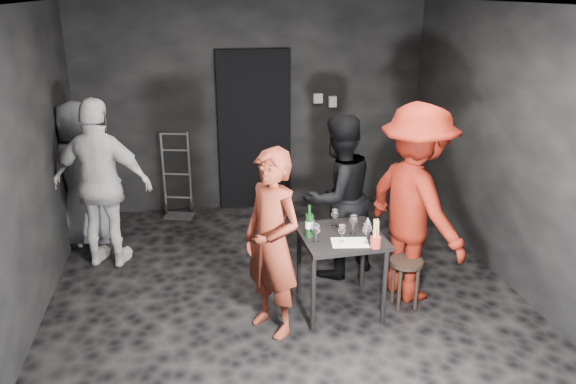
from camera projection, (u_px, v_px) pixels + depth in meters
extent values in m
cube|color=black|center=(286.00, 295.00, 5.48)|extent=(4.50, 5.00, 0.02)
cube|color=silver|center=(286.00, 4.00, 4.55)|extent=(4.50, 5.00, 0.02)
cube|color=black|center=(253.00, 107.00, 7.32)|extent=(4.50, 0.04, 2.70)
cube|color=black|center=(374.00, 315.00, 2.70)|extent=(4.50, 0.04, 2.70)
cube|color=black|center=(19.00, 177.00, 4.65)|extent=(0.04, 5.00, 2.70)
cube|color=black|center=(517.00, 151.00, 5.38)|extent=(0.04, 5.00, 2.70)
cube|color=black|center=(254.00, 131.00, 7.37)|extent=(0.95, 0.10, 2.10)
cube|color=#B7B7B2|center=(318.00, 98.00, 7.38)|extent=(0.12, 0.06, 0.12)
cube|color=#B7B7B2|center=(333.00, 102.00, 7.43)|extent=(0.10, 0.06, 0.14)
cylinder|color=#B2B2B7|center=(164.00, 175.00, 7.23)|extent=(0.03, 0.03, 1.10)
cylinder|color=#B2B2B7|center=(190.00, 173.00, 7.28)|extent=(0.03, 0.03, 1.10)
cube|color=#B2B2B7|center=(179.00, 216.00, 7.34)|extent=(0.37, 0.20, 0.03)
cylinder|color=black|center=(166.00, 208.00, 7.42)|extent=(0.04, 0.16, 0.16)
cylinder|color=black|center=(192.00, 206.00, 7.47)|extent=(0.04, 0.16, 0.16)
cube|color=black|center=(341.00, 236.00, 5.02)|extent=(0.72, 0.72, 0.04)
cylinder|color=black|center=(313.00, 294.00, 4.81)|extent=(0.04, 0.04, 0.71)
cylinder|color=black|center=(385.00, 288.00, 4.91)|extent=(0.04, 0.04, 0.71)
cylinder|color=black|center=(299.00, 261.00, 5.40)|extent=(0.04, 0.04, 0.71)
cylinder|color=black|center=(363.00, 255.00, 5.50)|extent=(0.04, 0.04, 0.71)
cylinder|color=black|center=(406.00, 262.00, 5.16)|extent=(0.31, 0.31, 0.04)
cylinder|color=black|center=(410.00, 281.00, 5.33)|extent=(0.04, 0.04, 0.41)
cylinder|color=black|center=(393.00, 282.00, 5.31)|extent=(0.04, 0.04, 0.41)
cylinder|color=black|center=(399.00, 291.00, 5.15)|extent=(0.04, 0.04, 0.41)
cylinder|color=black|center=(416.00, 289.00, 5.18)|extent=(0.04, 0.04, 0.41)
imported|color=maroon|center=(272.00, 236.00, 4.64)|extent=(0.73, 0.78, 1.79)
imported|color=black|center=(338.00, 187.00, 5.62)|extent=(1.04, 0.84, 1.89)
imported|color=#67130A|center=(417.00, 180.00, 5.10)|extent=(1.17, 1.68, 2.37)
imported|color=silver|center=(100.00, 167.00, 5.76)|extent=(1.40, 0.95, 2.17)
imported|color=#5A5A61|center=(80.00, 166.00, 6.29)|extent=(0.99, 0.65, 1.88)
cube|color=white|center=(350.00, 243.00, 4.85)|extent=(0.34, 0.25, 0.00)
cylinder|color=black|center=(309.00, 225.00, 4.94)|extent=(0.07, 0.07, 0.21)
cylinder|color=black|center=(309.00, 210.00, 4.89)|extent=(0.03, 0.03, 0.09)
cylinder|color=white|center=(309.00, 224.00, 4.94)|extent=(0.07, 0.07, 0.07)
cylinder|color=#A52D23|center=(376.00, 242.00, 4.75)|extent=(0.09, 0.09, 0.10)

